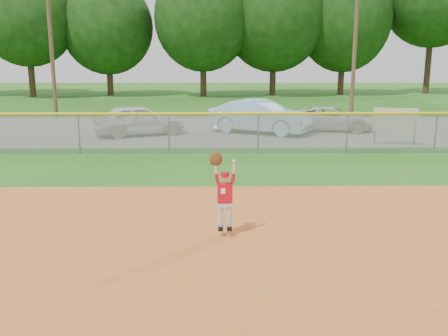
# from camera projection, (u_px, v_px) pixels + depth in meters

# --- Properties ---
(ground) EXTENTS (120.00, 120.00, 0.00)m
(ground) POSITION_uv_depth(u_px,v_px,m) (117.00, 260.00, 8.97)
(ground) COLOR #246016
(ground) RESTS_ON ground
(parking_strip) EXTENTS (44.00, 10.00, 0.03)m
(parking_strip) POSITION_uv_depth(u_px,v_px,m) (181.00, 130.00, 24.58)
(parking_strip) COLOR slate
(parking_strip) RESTS_ON ground
(car_white_a) EXTENTS (4.42, 3.12, 1.40)m
(car_white_a) POSITION_uv_depth(u_px,v_px,m) (139.00, 120.00, 22.74)
(car_white_a) COLOR silver
(car_white_a) RESTS_ON parking_strip
(car_blue) EXTENTS (4.97, 3.69, 1.56)m
(car_blue) POSITION_uv_depth(u_px,v_px,m) (260.00, 116.00, 23.33)
(car_blue) COLOR #8EBCD3
(car_blue) RESTS_ON parking_strip
(car_white_b) EXTENTS (4.44, 2.63, 1.16)m
(car_white_b) POSITION_uv_depth(u_px,v_px,m) (331.00, 118.00, 24.21)
(car_white_b) COLOR silver
(car_white_b) RESTS_ON parking_strip
(sponsor_sign) EXTENTS (1.69, 0.42, 1.53)m
(sponsor_sign) POSITION_uv_depth(u_px,v_px,m) (395.00, 121.00, 20.15)
(sponsor_sign) COLOR gray
(sponsor_sign) RESTS_ON ground
(outfield_fence) EXTENTS (40.06, 0.10, 1.55)m
(outfield_fence) POSITION_uv_depth(u_px,v_px,m) (169.00, 130.00, 18.53)
(outfield_fence) COLOR gray
(outfield_fence) RESTS_ON ground
(power_lines) EXTENTS (19.40, 0.24, 9.00)m
(power_lines) POSITION_uv_depth(u_px,v_px,m) (204.00, 37.00, 29.41)
(power_lines) COLOR #4C3823
(power_lines) RESTS_ON ground
(tree_line) EXTENTS (62.37, 13.00, 14.43)m
(tree_line) POSITION_uv_depth(u_px,v_px,m) (208.00, 10.00, 44.29)
(tree_line) COLOR #422D1C
(tree_line) RESTS_ON ground
(ballplayer) EXTENTS (0.53, 0.23, 2.11)m
(ballplayer) POSITION_uv_depth(u_px,v_px,m) (224.00, 191.00, 9.89)
(ballplayer) COLOR silver
(ballplayer) RESTS_ON ground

